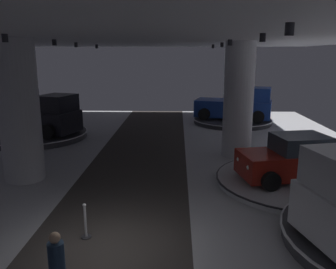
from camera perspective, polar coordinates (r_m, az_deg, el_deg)
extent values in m
cube|color=#B2B2B7|center=(9.31, -10.32, -18.88)|extent=(24.00, 44.00, 0.05)
cube|color=#383330|center=(9.29, -10.33, -18.73)|extent=(4.40, 44.00, 0.01)
cube|color=silver|center=(7.93, -12.06, 17.72)|extent=(24.00, 44.00, 0.10)
cylinder|color=black|center=(10.48, -25.61, 14.33)|extent=(0.16, 0.16, 0.22)
cylinder|color=black|center=(13.68, -18.48, 14.39)|extent=(0.16, 0.16, 0.22)
cylinder|color=black|center=(16.83, -15.15, 14.28)|extent=(0.16, 0.16, 0.22)
cylinder|color=black|center=(20.08, -11.85, 14.22)|extent=(0.16, 0.16, 0.22)
cylinder|color=black|center=(6.50, 19.66, 16.26)|extent=(0.16, 0.16, 0.22)
cylinder|color=black|center=(9.53, 15.55, 15.35)|extent=(0.16, 0.16, 0.22)
cylinder|color=black|center=(13.29, 10.32, 14.90)|extent=(0.16, 0.16, 0.22)
cylinder|color=black|center=(16.51, 9.01, 14.59)|extent=(0.16, 0.16, 0.22)
cylinder|color=black|center=(19.85, 7.54, 14.40)|extent=(0.16, 0.16, 0.22)
cylinder|color=#ADADB2|center=(14.37, -23.64, 3.57)|extent=(1.55, 1.55, 5.50)
cylinder|color=silver|center=(16.78, 11.69, 5.66)|extent=(1.42, 1.42, 5.50)
cylinder|color=#333338|center=(25.30, 10.69, 2.26)|extent=(5.56, 5.56, 0.32)
cylinder|color=white|center=(25.27, 10.70, 2.56)|extent=(5.68, 5.68, 0.05)
cube|color=navy|center=(25.14, 10.78, 4.30)|extent=(5.67, 3.48, 1.20)
cube|color=navy|center=(24.86, 14.79, 6.44)|extent=(2.16, 2.29, 1.00)
cube|color=#28333D|center=(24.89, 13.62, 6.52)|extent=(0.56, 1.70, 0.75)
cylinder|color=black|center=(26.20, 15.10, 3.71)|extent=(0.88, 0.50, 0.84)
cylinder|color=black|center=(23.89, 14.81, 2.83)|extent=(0.88, 0.50, 0.84)
cylinder|color=black|center=(26.62, 7.09, 4.21)|extent=(0.88, 0.50, 0.84)
cylinder|color=black|center=(24.34, 6.06, 3.39)|extent=(0.88, 0.50, 0.84)
cylinder|color=#333338|center=(21.88, -21.23, -0.09)|extent=(5.95, 5.95, 0.36)
cylinder|color=white|center=(21.85, -21.27, 0.29)|extent=(6.06, 6.06, 0.05)
cube|color=black|center=(21.70, -21.44, 2.30)|extent=(5.69, 3.63, 1.20)
cube|color=black|center=(20.47, -18.06, 4.93)|extent=(2.20, 2.33, 1.00)
cube|color=#28333D|center=(20.78, -19.19, 4.97)|extent=(0.61, 1.69, 0.75)
cylinder|color=black|center=(21.53, -15.59, 1.76)|extent=(0.89, 0.52, 0.84)
cylinder|color=black|center=(19.70, -19.48, 0.44)|extent=(0.89, 0.52, 0.84)
cylinder|color=black|center=(23.84, -22.93, 2.27)|extent=(0.89, 0.52, 0.84)
cylinder|color=black|center=(10.37, 22.91, -11.16)|extent=(0.88, 0.47, 0.84)
cylinder|color=#B7B7BC|center=(14.11, 20.22, -7.36)|extent=(5.81, 5.81, 0.24)
cylinder|color=black|center=(14.08, 20.25, -7.00)|extent=(5.92, 5.92, 0.05)
cube|color=maroon|center=(13.88, 20.46, -4.52)|extent=(4.47, 2.57, 0.90)
cube|color=#2D3842|center=(13.76, 21.26, -1.50)|extent=(2.16, 1.89, 0.70)
cylinder|color=black|center=(12.48, 16.86, -7.53)|extent=(0.71, 0.35, 0.68)
cylinder|color=black|center=(14.19, 13.36, -4.78)|extent=(0.71, 0.35, 0.68)
cylinder|color=black|center=(15.50, 23.18, -3.99)|extent=(0.71, 0.35, 0.68)
sphere|color=white|center=(12.53, 13.38, -5.37)|extent=(0.18, 0.18, 0.18)
sphere|color=white|center=(13.41, 11.77, -4.06)|extent=(0.18, 0.18, 0.18)
cylinder|color=#233851|center=(7.35, -18.17, -18.93)|extent=(0.32, 0.32, 0.62)
sphere|color=tan|center=(7.14, -18.43, -16.07)|extent=(0.22, 0.22, 0.22)
cylinder|color=#333338|center=(10.00, -13.51, -16.30)|extent=(0.28, 0.28, 0.04)
cylinder|color=#B2B2B7|center=(9.79, -13.66, -13.96)|extent=(0.07, 0.07, 0.96)
sphere|color=#B2B2B7|center=(9.58, -13.82, -11.40)|extent=(0.10, 0.10, 0.10)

